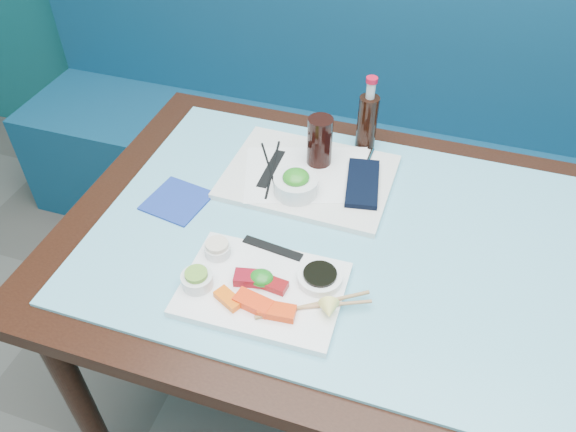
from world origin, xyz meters
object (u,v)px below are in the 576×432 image
(dining_table, at_px, (367,269))
(cola_bottle_body, at_px, (367,123))
(booth_bench, at_px, (408,160))
(serving_tray, at_px, (309,177))
(cola_glass, at_px, (320,141))
(seaweed_bowl, at_px, (296,185))
(blue_napkin, at_px, (177,201))
(sashimi_plate, at_px, (262,289))

(dining_table, height_order, cola_bottle_body, cola_bottle_body)
(booth_bench, bearing_deg, cola_bottle_body, -100.52)
(serving_tray, height_order, cola_glass, cola_glass)
(seaweed_bowl, distance_m, cola_glass, 0.14)
(seaweed_bowl, height_order, blue_napkin, seaweed_bowl)
(serving_tray, xyz_separation_m, cola_glass, (0.01, 0.05, 0.07))
(cola_glass, bearing_deg, seaweed_bowl, -98.75)
(dining_table, distance_m, serving_tray, 0.27)
(sashimi_plate, distance_m, cola_bottle_body, 0.56)
(serving_tray, distance_m, cola_glass, 0.09)
(dining_table, relative_size, blue_napkin, 10.49)
(cola_glass, bearing_deg, booth_bench, 73.48)
(sashimi_plate, relative_size, cola_glass, 2.49)
(sashimi_plate, distance_m, blue_napkin, 0.35)
(dining_table, bearing_deg, cola_bottle_body, 104.96)
(blue_napkin, bearing_deg, serving_tray, 33.14)
(booth_bench, relative_size, dining_table, 2.14)
(serving_tray, relative_size, blue_napkin, 3.02)
(blue_napkin, bearing_deg, cola_glass, 39.50)
(booth_bench, relative_size, sashimi_plate, 9.35)
(sashimi_plate, height_order, serving_tray, sashimi_plate)
(dining_table, bearing_deg, booth_bench, 90.00)
(booth_bench, relative_size, cola_glass, 23.32)
(booth_bench, height_order, dining_table, booth_bench)
(blue_napkin, bearing_deg, sashimi_plate, -34.19)
(dining_table, relative_size, cola_glass, 10.88)
(cola_bottle_body, bearing_deg, booth_bench, 79.48)
(booth_bench, height_order, cola_bottle_body, booth_bench)
(booth_bench, relative_size, cola_bottle_body, 20.30)
(dining_table, relative_size, seaweed_bowl, 13.18)
(sashimi_plate, bearing_deg, dining_table, 47.99)
(booth_bench, bearing_deg, sashimi_plate, -99.74)
(sashimi_plate, height_order, seaweed_bowl, seaweed_bowl)
(seaweed_bowl, distance_m, cola_bottle_body, 0.28)
(seaweed_bowl, relative_size, blue_napkin, 0.80)
(sashimi_plate, xyz_separation_m, seaweed_bowl, (-0.02, 0.30, 0.03))
(blue_napkin, bearing_deg, cola_bottle_body, 43.67)
(serving_tray, distance_m, blue_napkin, 0.33)
(booth_bench, distance_m, serving_tray, 0.80)
(dining_table, relative_size, cola_bottle_body, 9.47)
(sashimi_plate, height_order, cola_glass, cola_glass)
(serving_tray, height_order, seaweed_bowl, seaweed_bowl)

